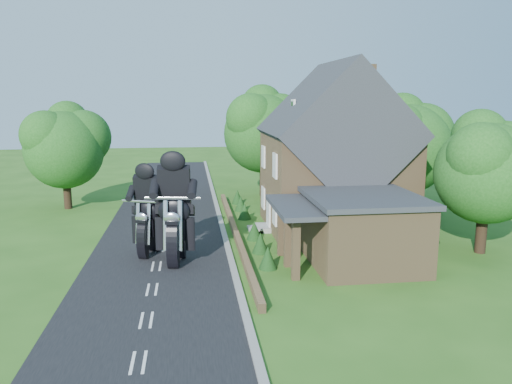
{
  "coord_description": "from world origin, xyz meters",
  "views": [
    {
      "loc": [
        1.71,
        -23.45,
        8.02
      ],
      "look_at": [
        5.39,
        3.96,
        2.8
      ],
      "focal_mm": 35.0,
      "sensor_mm": 36.0,
      "label": 1
    }
  ],
  "objects": [
    {
      "name": "shrub_c",
      "position": [
        5.3,
        4.0,
        0.55
      ],
      "size": [
        0.9,
        0.9,
        1.1
      ],
      "primitive_type": "cone",
      "color": "#113310",
      "rests_on": "ground"
    },
    {
      "name": "tree_far_road",
      "position": [
        -6.86,
        14.11,
        4.84
      ],
      "size": [
        6.08,
        5.6,
        7.84
      ],
      "color": "black",
      "rests_on": "ground"
    },
    {
      "name": "shrub_b",
      "position": [
        5.3,
        1.5,
        0.55
      ],
      "size": [
        0.9,
        0.9,
        1.1
      ],
      "primitive_type": "cone",
      "color": "#113310",
      "rests_on": "ground"
    },
    {
      "name": "tree_behind_house",
      "position": [
        14.18,
        16.14,
        6.23
      ],
      "size": [
        7.81,
        7.2,
        10.08
      ],
      "color": "black",
      "rests_on": "ground"
    },
    {
      "name": "tree_annex_side",
      "position": [
        17.13,
        0.1,
        4.69
      ],
      "size": [
        5.64,
        5.2,
        7.48
      ],
      "color": "black",
      "rests_on": "ground"
    },
    {
      "name": "tree_behind_left",
      "position": [
        8.16,
        17.13,
        5.73
      ],
      "size": [
        6.94,
        6.4,
        9.16
      ],
      "color": "black",
      "rests_on": "ground"
    },
    {
      "name": "shrub_d",
      "position": [
        5.3,
        9.0,
        0.55
      ],
      "size": [
        0.9,
        0.9,
        1.1
      ],
      "primitive_type": "cone",
      "color": "#113310",
      "rests_on": "ground"
    },
    {
      "name": "ground",
      "position": [
        0.0,
        0.0,
        0.0
      ],
      "size": [
        120.0,
        120.0,
        0.0
      ],
      "primitive_type": "plane",
      "color": "#2B5818",
      "rests_on": "ground"
    },
    {
      "name": "shrub_f",
      "position": [
        5.3,
        14.0,
        0.55
      ],
      "size": [
        0.9,
        0.9,
        1.1
      ],
      "primitive_type": "cone",
      "color": "#113310",
      "rests_on": "ground"
    },
    {
      "name": "house",
      "position": [
        10.49,
        6.0,
        4.34
      ],
      "size": [
        9.54,
        8.64,
        10.24
      ],
      "color": "olive",
      "rests_on": "ground"
    },
    {
      "name": "kerb",
      "position": [
        3.65,
        0.0,
        0.06
      ],
      "size": [
        0.3,
        80.0,
        0.12
      ],
      "primitive_type": "cube",
      "color": "gray",
      "rests_on": "ground"
    },
    {
      "name": "shrub_e",
      "position": [
        5.3,
        11.5,
        0.55
      ],
      "size": [
        0.9,
        0.9,
        1.1
      ],
      "primitive_type": "cone",
      "color": "#113310",
      "rests_on": "ground"
    },
    {
      "name": "motorcycle_lead",
      "position": [
        0.96,
        0.31,
        0.84
      ],
      "size": [
        0.75,
        1.85,
        1.67
      ],
      "primitive_type": null,
      "rotation": [
        0.0,
        0.0,
        2.97
      ],
      "color": "black",
      "rests_on": "ground"
    },
    {
      "name": "annex",
      "position": [
        9.87,
        -0.8,
        1.77
      ],
      "size": [
        7.05,
        5.94,
        3.44
      ],
      "color": "olive",
      "rests_on": "ground"
    },
    {
      "name": "tree_house_right",
      "position": [
        16.65,
        8.62,
        5.19
      ],
      "size": [
        6.51,
        6.0,
        8.4
      ],
      "color": "black",
      "rests_on": "ground"
    },
    {
      "name": "shrub_a",
      "position": [
        5.3,
        -1.0,
        0.55
      ],
      "size": [
        0.9,
        0.9,
        1.1
      ],
      "primitive_type": "cone",
      "color": "#113310",
      "rests_on": "ground"
    },
    {
      "name": "garden_wall",
      "position": [
        4.3,
        5.0,
        0.2
      ],
      "size": [
        0.3,
        22.0,
        0.4
      ],
      "primitive_type": "cube",
      "color": "olive",
      "rests_on": "ground"
    },
    {
      "name": "motorcycle_follow",
      "position": [
        -0.47,
        1.84,
        0.72
      ],
      "size": [
        0.92,
        1.59,
        1.45
      ],
      "primitive_type": null,
      "rotation": [
        0.0,
        0.0,
        2.78
      ],
      "color": "black",
      "rests_on": "ground"
    },
    {
      "name": "road",
      "position": [
        0.0,
        0.0,
        0.01
      ],
      "size": [
        7.0,
        80.0,
        0.02
      ],
      "primitive_type": "cube",
      "color": "black",
      "rests_on": "ground"
    }
  ]
}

